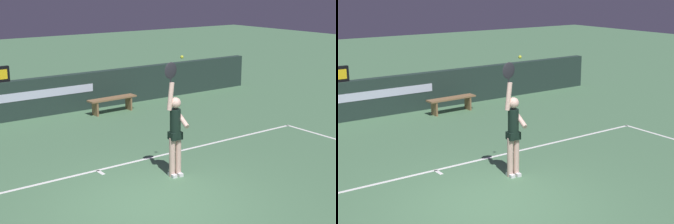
% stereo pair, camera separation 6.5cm
% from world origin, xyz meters
% --- Properties ---
extents(ground_plane, '(60.00, 60.00, 0.00)m').
position_xyz_m(ground_plane, '(0.00, 0.00, 0.00)').
color(ground_plane, '#4B7752').
extents(court_lines, '(12.47, 5.17, 0.00)m').
position_xyz_m(court_lines, '(0.00, -0.33, 0.00)').
color(court_lines, white).
rests_on(court_lines, ground).
extents(back_wall, '(18.38, 0.29, 1.19)m').
position_xyz_m(back_wall, '(-0.00, 7.40, 0.60)').
color(back_wall, '#21332E').
rests_on(back_wall, ground).
extents(tennis_player, '(0.46, 0.51, 2.47)m').
position_xyz_m(tennis_player, '(1.20, 0.94, 1.02)').
color(tennis_player, beige).
rests_on(tennis_player, ground).
extents(tennis_ball, '(0.07, 0.07, 0.07)m').
position_xyz_m(tennis_ball, '(1.41, 1.00, 2.52)').
color(tennis_ball, '#D0DA34').
extents(courtside_bench_near, '(1.65, 0.43, 0.49)m').
position_xyz_m(courtside_bench_near, '(2.82, 6.46, 0.37)').
color(courtside_bench_near, olive).
rests_on(courtside_bench_near, ground).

